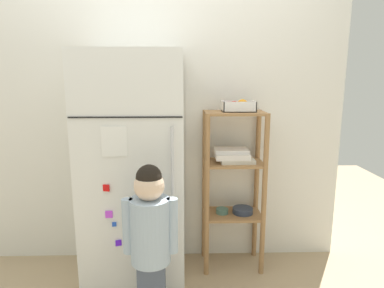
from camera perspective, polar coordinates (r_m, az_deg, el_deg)
ground_plane at (r=2.58m, az=-6.01°, el=-21.58°), size 6.00×6.00×0.00m
kitchen_wall_back at (r=2.52m, az=-5.92°, el=2.87°), size 2.78×0.03×2.06m
refrigerator at (r=2.29m, az=-9.76°, el=-4.49°), size 0.67×0.59×1.56m
child_standing at (r=1.91m, az=-7.13°, el=-14.37°), size 0.30×0.23×0.95m
pantry_shelf_unit at (r=2.44m, az=7.11°, el=-5.39°), size 0.44×0.29×1.17m
fruit_bin at (r=2.37m, az=8.06°, el=6.38°), size 0.23×0.16×0.08m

